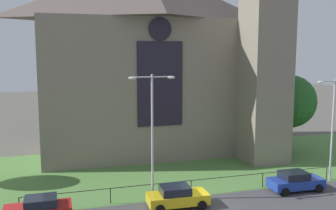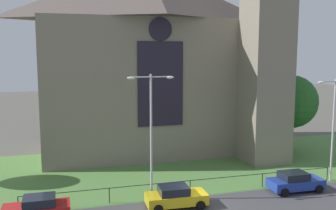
% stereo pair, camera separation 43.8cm
% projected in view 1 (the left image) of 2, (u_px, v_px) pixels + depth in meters
% --- Properties ---
extents(ground, '(160.00, 160.00, 0.00)m').
position_uv_depth(ground, '(161.00, 167.00, 36.17)').
color(ground, '#56544C').
extents(grass_verge, '(120.00, 20.00, 0.01)m').
position_uv_depth(grass_verge, '(167.00, 173.00, 34.27)').
color(grass_verge, '#517F3D').
rests_on(grass_verge, ground).
extents(church_building, '(23.20, 16.20, 26.00)m').
position_uv_depth(church_building, '(154.00, 56.00, 41.43)').
color(church_building, gray).
rests_on(church_building, ground).
extents(iron_railing, '(24.38, 0.07, 1.13)m').
position_uv_depth(iron_railing, '(191.00, 182.00, 29.00)').
color(iron_railing, black).
rests_on(iron_railing, ground).
extents(tree_right_far, '(5.62, 5.62, 8.31)m').
position_uv_depth(tree_right_far, '(290.00, 102.00, 41.06)').
color(tree_right_far, '#4C3823').
rests_on(tree_right_far, ground).
extents(streetlamp_near, '(3.37, 0.26, 9.14)m').
position_uv_depth(streetlamp_near, '(152.00, 122.00, 27.42)').
color(streetlamp_near, '#B2B2B7').
rests_on(streetlamp_near, ground).
extents(streetlamp_far, '(3.37, 0.26, 8.53)m').
position_uv_depth(streetlamp_far, '(333.00, 117.00, 31.82)').
color(streetlamp_far, '#B2B2B7').
rests_on(streetlamp_far, ground).
extents(parked_car_red, '(4.21, 2.04, 1.51)m').
position_uv_depth(parked_car_red, '(39.00, 209.00, 24.56)').
color(parked_car_red, '#B21919').
rests_on(parked_car_red, ground).
extents(parked_car_yellow, '(4.27, 2.16, 1.51)m').
position_uv_depth(parked_car_yellow, '(177.00, 197.00, 26.70)').
color(parked_car_yellow, gold).
rests_on(parked_car_yellow, ground).
extents(parked_car_blue, '(4.23, 2.08, 1.51)m').
position_uv_depth(parked_car_blue, '(295.00, 181.00, 29.91)').
color(parked_car_blue, '#1E3899').
rests_on(parked_car_blue, ground).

